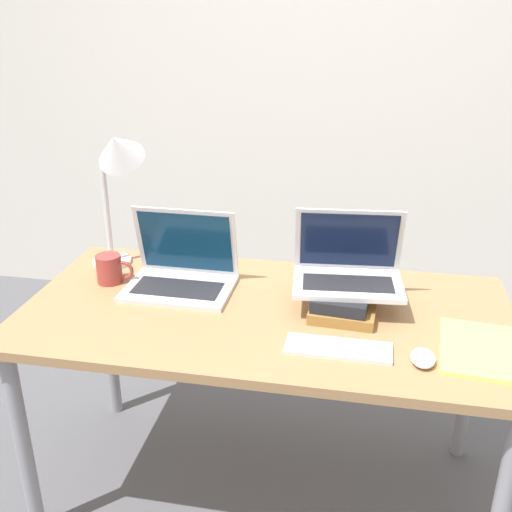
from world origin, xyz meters
The scene contains 10 objects.
wall_back centered at (0.00, 1.87, 1.35)m, with size 8.00×0.05×2.70m.
desk centered at (0.00, 0.38, 0.65)m, with size 1.53×0.77×0.73m.
laptop_left centered at (-0.31, 0.49, 0.78)m, with size 0.35×0.26×0.26m.
book_stack centered at (0.24, 0.42, 0.76)m, with size 0.21×0.25×0.07m.
laptop_on_books centered at (0.25, 0.47, 0.85)m, with size 0.36×0.26×0.23m.
wireless_keyboard centered at (0.24, 0.19, 0.74)m, with size 0.29×0.11×0.01m.
mouse centered at (0.46, 0.17, 0.74)m, with size 0.07×0.10×0.03m.
notepad centered at (0.62, 0.26, 0.73)m, with size 0.24×0.31×0.01m.
mug centered at (-0.56, 0.48, 0.78)m, with size 0.13×0.09×0.10m.
desk_lamp centered at (-0.55, 0.60, 1.12)m, with size 0.23×0.20×0.53m.
Camera 1 is at (0.28, -1.25, 1.62)m, focal length 42.00 mm.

